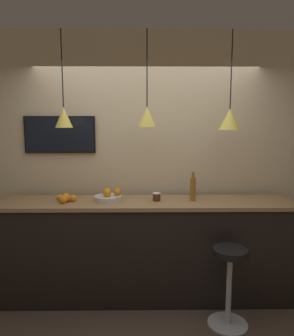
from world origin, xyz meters
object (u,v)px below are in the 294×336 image
bar_stool (229,276)px  juice_bottle (193,189)px  fruit_bowl (108,197)px  spread_jar (157,197)px  mounted_tv (60,135)px

bar_stool → juice_bottle: bearing=117.8°
fruit_bowl → spread_jar: size_ratio=3.40×
fruit_bowl → juice_bottle: size_ratio=0.95×
fruit_bowl → mounted_tv: size_ratio=0.36×
bar_stool → mounted_tv: mounted_tv is taller
bar_stool → spread_jar: spread_jar is taller
juice_bottle → spread_jar: size_ratio=3.59×
juice_bottle → spread_jar: bearing=-180.0°
bar_stool → spread_jar: (-0.65, 0.52, 0.63)m
juice_bottle → mounted_tv: mounted_tv is taller
juice_bottle → mounted_tv: bearing=166.9°
bar_stool → juice_bottle: 0.93m
bar_stool → fruit_bowl: 1.42m
juice_bottle → spread_jar: 0.39m
bar_stool → mounted_tv: (-1.73, 0.86, 1.27)m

